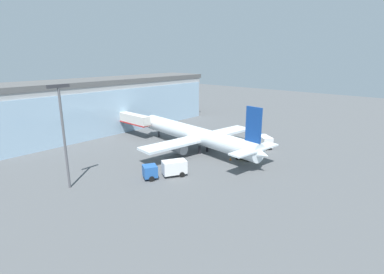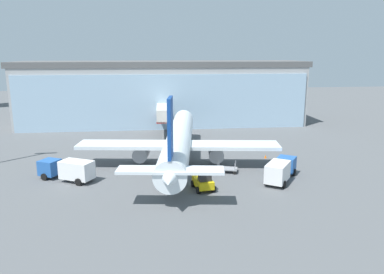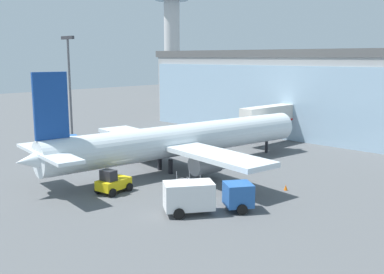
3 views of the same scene
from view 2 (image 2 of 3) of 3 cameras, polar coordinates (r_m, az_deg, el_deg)
name	(u,v)px [view 2 (image 2 of 3)]	position (r m, az deg, el deg)	size (l,w,h in m)	color
ground	(180,183)	(46.28, -1.77, -7.08)	(240.00, 240.00, 0.00)	#545659
terminal_building	(163,93)	(83.21, -4.42, 6.69)	(62.28, 14.53, 13.82)	#A1A1A1
jet_bridge	(163,113)	(73.11, -4.50, 3.72)	(2.80, 12.20, 5.60)	beige
airplane	(179,141)	(53.29, -2.05, -0.67)	(28.39, 37.24, 11.35)	white
catering_truck	(68,169)	(49.35, -18.38, -4.67)	(7.46, 5.42, 2.65)	#2659A5
fuel_truck	(281,169)	(48.01, 13.34, -4.84)	(6.00, 7.24, 2.65)	#2659A5
baggage_cart	(227,169)	(50.43, 5.31, -4.83)	(3.16, 2.38, 1.50)	gray
pushback_tug	(203,182)	(43.92, 1.73, -6.84)	(2.58, 3.43, 2.30)	yellow
safety_cone_nose	(181,183)	(45.59, -1.62, -7.02)	(0.36, 0.36, 0.55)	orange
safety_cone_wingtip	(266,156)	(57.90, 11.14, -2.92)	(0.36, 0.36, 0.55)	orange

